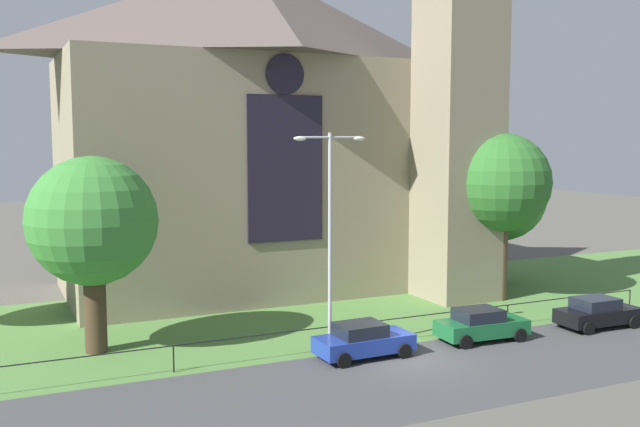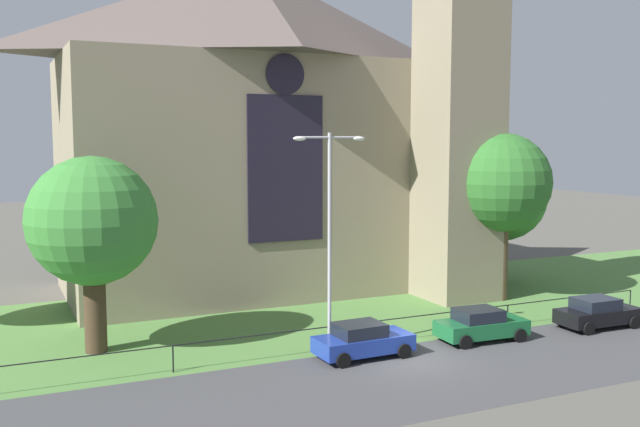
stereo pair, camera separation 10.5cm
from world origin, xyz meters
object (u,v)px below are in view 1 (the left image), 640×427
tree_left_near (92,222)px  church_building (264,123)px  parked_car_blue (363,340)px  parked_car_green (481,325)px  tree_right_near (501,184)px  streetlamp_near (330,217)px  tree_right_far (502,197)px  parked_car_black (597,313)px

tree_left_near → church_building: bearing=40.3°
tree_left_near → parked_car_blue: (10.24, -5.67, -4.99)m
parked_car_green → tree_right_near: bearing=49.1°
streetlamp_near → parked_car_green: bearing=-10.5°
parked_car_blue → tree_right_near: bearing=26.1°
tree_right_far → parked_car_green: (-10.06, -11.09, -4.79)m
parked_car_blue → parked_car_green: 6.20m
church_building → parked_car_black: church_building is taller
parked_car_black → streetlamp_near: bearing=173.7°
tree_right_far → parked_car_green: size_ratio=1.97×
tree_right_near → streetlamp_near: 14.45m
streetlamp_near → parked_car_black: bearing=-7.7°
streetlamp_near → parked_car_black: streetlamp_near is taller
church_building → parked_car_black: 21.94m
parked_car_blue → parked_car_black: bearing=-4.0°
church_building → parked_car_blue: (-1.32, -15.47, -9.53)m
church_building → parked_car_black: (11.57, -16.02, -9.53)m
tree_right_near → parked_car_blue: (-12.50, -6.56, -5.99)m
tree_right_far → streetlamp_near: 19.79m
church_building → tree_right_far: size_ratio=3.09×
parked_car_green → church_building: bearing=110.3°
parked_car_blue → parked_car_green: size_ratio=0.99×
parked_car_green → parked_car_black: (6.69, -0.54, 0.00)m
tree_left_near → parked_car_blue: size_ratio=2.03×
tree_left_near → tree_right_far: bearing=11.5°
tree_right_near → parked_car_black: size_ratio=2.28×
tree_right_near → streetlamp_near: size_ratio=1.01×
church_building → parked_car_blue: 18.22m
tree_right_near → parked_car_green: size_ratio=2.26×
church_building → parked_car_green: (4.88, -15.48, -9.53)m
tree_left_near → parked_car_black: size_ratio=2.03×
parked_car_blue → tree_right_far: bearing=32.7°
tree_right_near → church_building: bearing=141.4°
church_building → parked_car_blue: bearing=-94.9°
parked_car_green → parked_car_black: size_ratio=1.01×
parked_car_black → tree_left_near: bearing=166.4°
tree_left_near → streetlamp_near: bearing=-25.1°
tree_right_far → tree_left_near: bearing=-168.5°
parked_car_black → church_building: bearing=127.2°
tree_right_far → parked_car_blue: bearing=-145.7°
tree_right_near → streetlamp_near: bearing=-158.7°
church_building → streetlamp_near: 14.97m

